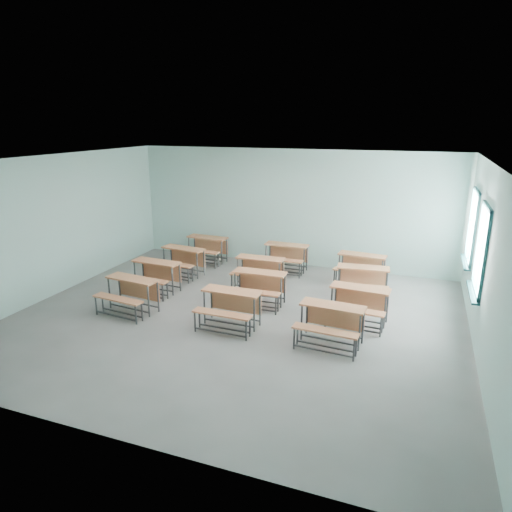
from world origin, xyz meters
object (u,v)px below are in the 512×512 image
Objects in this scene: desk_unit_r2c2 at (363,278)px; desk_unit_r2c1 at (259,268)px; desk_unit_r3c0 at (206,246)px; desk_unit_r0c2 at (331,319)px; desk_unit_r1c0 at (154,272)px; desk_unit_r1c2 at (358,300)px; desk_unit_r3c1 at (285,254)px; desk_unit_r0c0 at (130,290)px; desk_unit_r1c1 at (258,283)px; desk_unit_r0c1 at (230,304)px; desk_unit_r2c0 at (181,257)px; desk_unit_r3c2 at (361,265)px.

desk_unit_r2c1 is at bearing 177.34° from desk_unit_r2c2.
desk_unit_r0c2 is at bearing -37.58° from desk_unit_r3c0.
desk_unit_r1c0 is 4.78m from desk_unit_r1c2.
desk_unit_r0c0 is at bearing -120.06° from desk_unit_r3c1.
desk_unit_r0c0 is 4.74m from desk_unit_r1c2.
desk_unit_r0c0 is 1.06× the size of desk_unit_r2c1.
desk_unit_r1c1 is 1.01× the size of desk_unit_r3c1.
desk_unit_r0c1 is 0.97× the size of desk_unit_r1c2.
desk_unit_r0c1 is at bearing 7.92° from desk_unit_r0c0.
desk_unit_r1c2 is at bearing -8.77° from desk_unit_r2c0.
desk_unit_r3c0 is at bearing 158.69° from desk_unit_r2c2.
desk_unit_r2c2 is at bearing 48.32° from desk_unit_r0c1.
desk_unit_r0c0 is 2.75m from desk_unit_r1c1.
desk_unit_r3c1 is (-2.32, 2.67, 0.00)m from desk_unit_r1c2.
desk_unit_r3c0 is at bearing 142.97° from desk_unit_r0c2.
desk_unit_r2c1 and desk_unit_r3c2 have the same top height.
desk_unit_r0c1 and desk_unit_r1c1 have the same top height.
desk_unit_r0c1 is 2.70m from desk_unit_r1c0.
desk_unit_r3c1 is (2.45, 1.29, 0.00)m from desk_unit_r2c0.
desk_unit_r2c0 is 1.02× the size of desk_unit_r3c2.
desk_unit_r0c2 is at bearing -102.85° from desk_unit_r1c2.
desk_unit_r0c0 is at bearing -85.54° from desk_unit_r3c0.
desk_unit_r1c2 and desk_unit_r3c1 have the same top height.
desk_unit_r1c2 is at bearing -26.67° from desk_unit_r2c1.
desk_unit_r0c1 is 0.98× the size of desk_unit_r3c0.
desk_unit_r0c1 is 3.30m from desk_unit_r2c2.
desk_unit_r3c0 is 1.02× the size of desk_unit_r3c1.
desk_unit_r2c1 is 1.44m from desk_unit_r3c1.
desk_unit_r1c2 is at bearing 19.98° from desk_unit_r0c0.
desk_unit_r0c0 and desk_unit_r2c2 have the same top height.
desk_unit_r0c1 and desk_unit_r2c1 have the same top height.
desk_unit_r1c1 is 0.98× the size of desk_unit_r1c2.
desk_unit_r2c2 is 4.77m from desk_unit_r3c0.
desk_unit_r2c2 is at bearing 7.30° from desk_unit_r2c0.
desk_unit_r3c0 is 2.37m from desk_unit_r3c1.
desk_unit_r0c2 is 3.48m from desk_unit_r3c2.
desk_unit_r1c2 is 2.41m from desk_unit_r3c2.
desk_unit_r0c0 and desk_unit_r1c1 have the same top height.
desk_unit_r2c0 is at bearing 154.60° from desk_unit_r0c2.
desk_unit_r1c0 is 2.49m from desk_unit_r2c1.
desk_unit_r2c0 is 1.06× the size of desk_unit_r3c1.
desk_unit_r1c0 and desk_unit_r3c2 have the same top height.
desk_unit_r1c2 and desk_unit_r2c0 have the same top height.
desk_unit_r3c2 is at bearing 30.46° from desk_unit_r1c0.
desk_unit_r1c0 and desk_unit_r2c0 have the same top height.
desk_unit_r0c1 is 0.95× the size of desk_unit_r2c2.
desk_unit_r2c0 is 1.02× the size of desk_unit_r2c2.
desk_unit_r3c2 is (2.06, 3.44, 0.00)m from desk_unit_r0c1.
desk_unit_r1c0 is at bearing -179.10° from desk_unit_r1c1.
desk_unit_r2c1 is at bearing 30.87° from desk_unit_r1c0.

